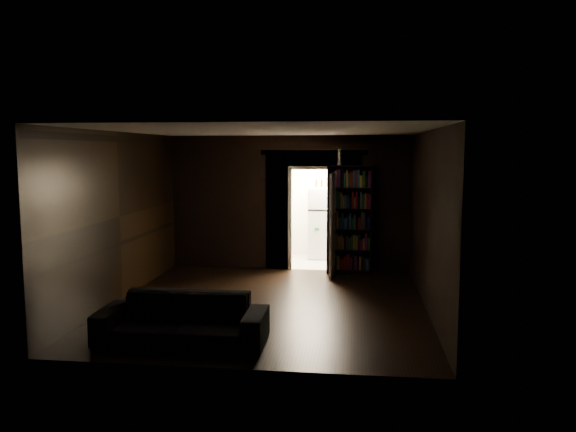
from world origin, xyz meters
TOP-DOWN VIEW (x-y plane):
  - ground at (0.00, 0.00)m, footprint 5.50×5.50m
  - room_walls at (-0.01, 1.07)m, footprint 5.02×5.61m
  - kitchen_alcove at (0.50, 3.87)m, footprint 2.20×1.80m
  - sofa at (-0.83, -1.99)m, footprint 2.18×0.96m
  - bookshelf at (1.25, 2.55)m, footprint 0.90×0.32m
  - refrigerator at (0.67, 4.11)m, footprint 0.75×0.69m
  - door at (0.93, 2.31)m, footprint 0.12×0.85m
  - figurine at (1.04, 2.48)m, footprint 0.14×0.14m
  - bottles at (0.71, 4.05)m, footprint 0.58×0.30m

SIDE VIEW (x-z plane):
  - ground at x=0.00m, z-range 0.00..0.00m
  - sofa at x=-0.83m, z-range 0.00..0.83m
  - refrigerator at x=0.67m, z-range 0.00..1.65m
  - door at x=0.93m, z-range 0.00..2.05m
  - bookshelf at x=1.25m, z-range 0.00..2.20m
  - kitchen_alcove at x=0.50m, z-range -0.09..2.51m
  - room_walls at x=-0.01m, z-range 0.26..3.10m
  - bottles at x=0.71m, z-range 1.65..1.89m
  - figurine at x=1.04m, z-range 2.20..2.53m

